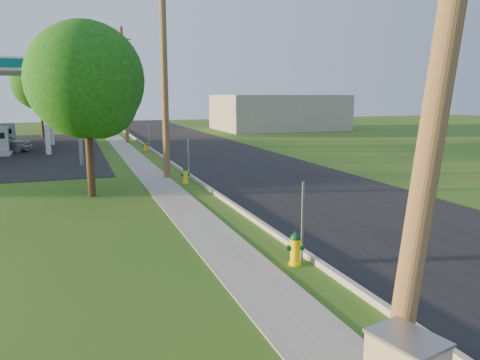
# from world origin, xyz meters

# --- Properties ---
(ground_plane) EXTENTS (140.00, 140.00, 0.00)m
(ground_plane) POSITION_xyz_m (0.00, 0.00, 0.00)
(ground_plane) COLOR #225613
(ground_plane) RESTS_ON ground
(road) EXTENTS (8.00, 120.00, 0.02)m
(road) POSITION_xyz_m (4.50, 10.00, 0.01)
(road) COLOR black
(road) RESTS_ON ground
(curb) EXTENTS (0.15, 120.00, 0.15)m
(curb) POSITION_xyz_m (0.50, 10.00, 0.07)
(curb) COLOR #A2A096
(curb) RESTS_ON ground
(sidewalk) EXTENTS (1.50, 120.00, 0.03)m
(sidewalk) POSITION_xyz_m (-1.25, 10.00, 0.01)
(sidewalk) COLOR gray
(sidewalk) RESTS_ON ground
(utility_pole_near) EXTENTS (1.40, 0.32, 9.48)m
(utility_pole_near) POSITION_xyz_m (-0.60, -1.00, 4.80)
(utility_pole_near) COLOR brown
(utility_pole_near) RESTS_ON ground
(utility_pole_mid) EXTENTS (1.40, 0.32, 9.80)m
(utility_pole_mid) POSITION_xyz_m (-0.60, 17.00, 4.95)
(utility_pole_mid) COLOR brown
(utility_pole_mid) RESTS_ON ground
(utility_pole_far) EXTENTS (1.40, 0.32, 9.50)m
(utility_pole_far) POSITION_xyz_m (-0.60, 35.00, 4.80)
(utility_pole_far) COLOR brown
(utility_pole_far) RESTS_ON ground
(sign_post_near) EXTENTS (0.05, 0.04, 2.00)m
(sign_post_near) POSITION_xyz_m (0.25, 4.20, 1.00)
(sign_post_near) COLOR gray
(sign_post_near) RESTS_ON ground
(sign_post_mid) EXTENTS (0.05, 0.04, 2.00)m
(sign_post_mid) POSITION_xyz_m (0.25, 16.00, 1.00)
(sign_post_mid) COLOR gray
(sign_post_mid) RESTS_ON ground
(sign_post_far) EXTENTS (0.05, 0.04, 2.00)m
(sign_post_far) POSITION_xyz_m (0.25, 28.20, 1.00)
(sign_post_far) COLOR gray
(sign_post_far) RESTS_ON ground
(fuel_pump_ne) EXTENTS (1.20, 3.20, 1.90)m
(fuel_pump_ne) POSITION_xyz_m (-9.50, 30.00, 0.72)
(fuel_pump_ne) COLOR #A2A096
(fuel_pump_ne) RESTS_ON ground
(fuel_pump_se) EXTENTS (1.20, 3.20, 1.90)m
(fuel_pump_se) POSITION_xyz_m (-9.50, 34.00, 0.72)
(fuel_pump_se) COLOR #A2A096
(fuel_pump_se) RESTS_ON ground
(price_pylon) EXTENTS (0.34, 2.04, 6.85)m
(price_pylon) POSITION_xyz_m (-4.50, 22.50, 5.43)
(price_pylon) COLOR gray
(price_pylon) RESTS_ON ground
(distant_building) EXTENTS (14.00, 10.00, 4.00)m
(distant_building) POSITION_xyz_m (18.00, 45.00, 2.00)
(distant_building) COLOR gray
(distant_building) RESTS_ON ground
(tree_verge) EXTENTS (4.53, 4.53, 6.86)m
(tree_verge) POSITION_xyz_m (-4.18, 13.73, 4.42)
(tree_verge) COLOR #3B2817
(tree_verge) RESTS_ON ground
(tree_lot) EXTENTS (5.06, 5.06, 7.67)m
(tree_lot) POSITION_xyz_m (-7.41, 42.24, 4.94)
(tree_lot) COLOR #3B2817
(tree_lot) RESTS_ON ground
(hydrant_near) EXTENTS (0.42, 0.38, 0.82)m
(hydrant_near) POSITION_xyz_m (0.01, 4.07, 0.40)
(hydrant_near) COLOR #FFD100
(hydrant_near) RESTS_ON ground
(hydrant_mid) EXTENTS (0.42, 0.37, 0.81)m
(hydrant_mid) POSITION_xyz_m (-0.09, 15.22, 0.39)
(hydrant_mid) COLOR yellow
(hydrant_mid) RESTS_ON ground
(hydrant_far) EXTENTS (0.40, 0.36, 0.78)m
(hydrant_far) POSITION_xyz_m (0.02, 28.45, 0.38)
(hydrant_far) COLOR yellow
(hydrant_far) RESTS_ON ground
(car_silver) EXTENTS (4.23, 2.37, 1.36)m
(car_silver) POSITION_xyz_m (-9.73, 31.39, 0.68)
(car_silver) COLOR #A2A4AA
(car_silver) RESTS_ON ground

